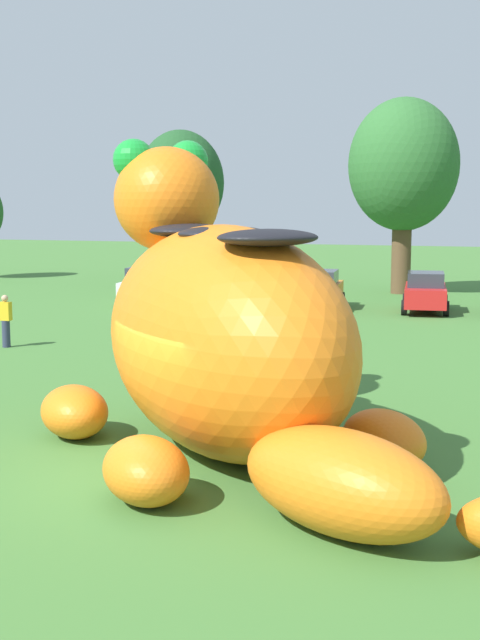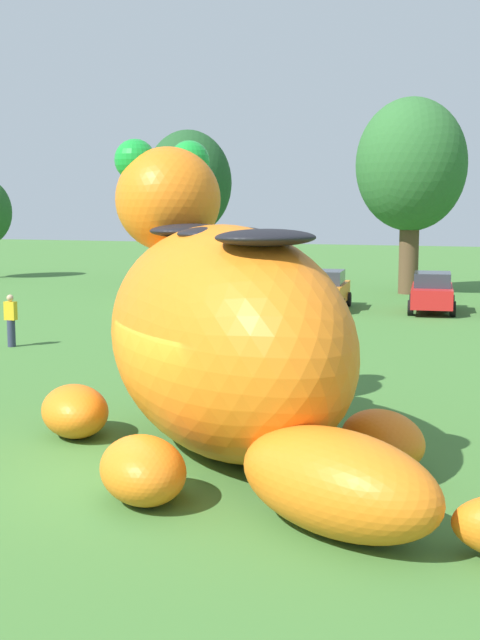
{
  "view_description": "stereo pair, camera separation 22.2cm",
  "coord_description": "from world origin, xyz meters",
  "px_view_note": "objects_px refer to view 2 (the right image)",
  "views": [
    {
      "loc": [
        6.06,
        -13.0,
        4.69
      ],
      "look_at": [
        1.04,
        2.81,
        2.38
      ],
      "focal_mm": 47.79,
      "sensor_mm": 36.0,
      "label": 1
    },
    {
      "loc": [
        6.28,
        -12.93,
        4.69
      ],
      "look_at": [
        1.04,
        2.81,
        2.38
      ],
      "focal_mm": 47.79,
      "sensor_mm": 36.0,
      "label": 2
    }
  ],
  "objects_px": {
    "car_red": "(432,292)",
    "car_blue": "(244,286)",
    "car_orange": "(326,290)",
    "car_white": "(155,285)",
    "giant_inflatable_creature": "(224,336)",
    "spectator_by_cars": "(11,321)",
    "spectator_mid_field": "(281,330)"
  },
  "relations": [
    {
      "from": "giant_inflatable_creature",
      "to": "car_white",
      "type": "relative_size",
      "value": 2.52
    },
    {
      "from": "car_white",
      "to": "spectator_by_cars",
      "type": "relative_size",
      "value": 2.49
    },
    {
      "from": "car_white",
      "to": "car_orange",
      "type": "bearing_deg",
      "value": 3.33
    },
    {
      "from": "giant_inflatable_creature",
      "to": "spectator_mid_field",
      "type": "xyz_separation_m",
      "value": [
        -1.61,
        9.65,
        -1.36
      ]
    },
    {
      "from": "car_white",
      "to": "car_red",
      "type": "xyz_separation_m",
      "value": [
        12.5,
        0.88,
        0.0
      ]
    },
    {
      "from": "car_orange",
      "to": "spectator_by_cars",
      "type": "bearing_deg",
      "value": -120.62
    },
    {
      "from": "car_white",
      "to": "car_red",
      "type": "height_order",
      "value": "same"
    },
    {
      "from": "car_red",
      "to": "spectator_mid_field",
      "type": "height_order",
      "value": "car_red"
    },
    {
      "from": "car_orange",
      "to": "car_red",
      "type": "relative_size",
      "value": 1.0
    },
    {
      "from": "car_blue",
      "to": "spectator_by_cars",
      "type": "height_order",
      "value": "car_blue"
    },
    {
      "from": "giant_inflatable_creature",
      "to": "spectator_by_cars",
      "type": "bearing_deg",
      "value": 139.79
    },
    {
      "from": "car_white",
      "to": "giant_inflatable_creature",
      "type": "bearing_deg",
      "value": -62.78
    },
    {
      "from": "car_red",
      "to": "spectator_by_cars",
      "type": "distance_m",
      "value": 17.91
    },
    {
      "from": "car_red",
      "to": "giant_inflatable_creature",
      "type": "bearing_deg",
      "value": -94.14
    },
    {
      "from": "giant_inflatable_creature",
      "to": "car_red",
      "type": "height_order",
      "value": "giant_inflatable_creature"
    },
    {
      "from": "car_blue",
      "to": "car_orange",
      "type": "bearing_deg",
      "value": -5.41
    },
    {
      "from": "car_red",
      "to": "car_blue",
      "type": "bearing_deg",
      "value": -179.69
    },
    {
      "from": "car_white",
      "to": "car_blue",
      "type": "xyz_separation_m",
      "value": [
        4.07,
        0.83,
        0.0
      ]
    },
    {
      "from": "car_blue",
      "to": "spectator_by_cars",
      "type": "relative_size",
      "value": 2.41
    },
    {
      "from": "car_orange",
      "to": "car_red",
      "type": "distance_m",
      "value": 4.55
    },
    {
      "from": "giant_inflatable_creature",
      "to": "car_orange",
      "type": "distance_m",
      "value": 21.9
    },
    {
      "from": "car_white",
      "to": "car_orange",
      "type": "distance_m",
      "value": 7.98
    },
    {
      "from": "car_orange",
      "to": "car_red",
      "type": "bearing_deg",
      "value": 5.22
    },
    {
      "from": "car_white",
      "to": "car_blue",
      "type": "relative_size",
      "value": 1.03
    },
    {
      "from": "car_orange",
      "to": "giant_inflatable_creature",
      "type": "bearing_deg",
      "value": -82.28
    },
    {
      "from": "spectator_by_cars",
      "to": "car_white",
      "type": "bearing_deg",
      "value": 91.87
    },
    {
      "from": "giant_inflatable_creature",
      "to": "spectator_mid_field",
      "type": "relative_size",
      "value": 6.27
    },
    {
      "from": "spectator_by_cars",
      "to": "spectator_mid_field",
      "type": "bearing_deg",
      "value": 4.93
    },
    {
      "from": "spectator_mid_field",
      "to": "spectator_by_cars",
      "type": "height_order",
      "value": "same"
    },
    {
      "from": "car_white",
      "to": "car_blue",
      "type": "distance_m",
      "value": 4.16
    },
    {
      "from": "giant_inflatable_creature",
      "to": "spectator_mid_field",
      "type": "height_order",
      "value": "giant_inflatable_creature"
    },
    {
      "from": "car_blue",
      "to": "car_red",
      "type": "distance_m",
      "value": 8.43
    }
  ]
}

